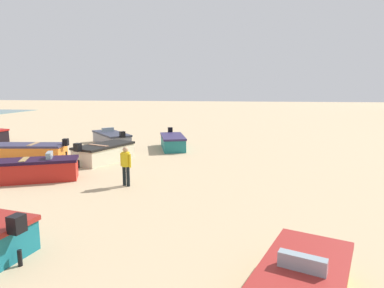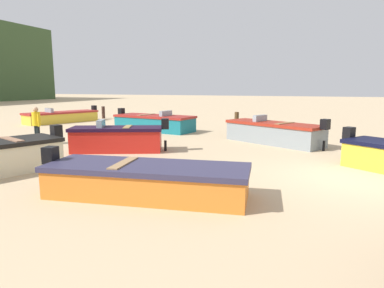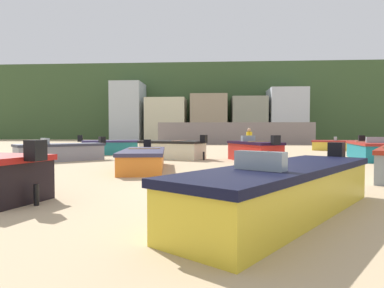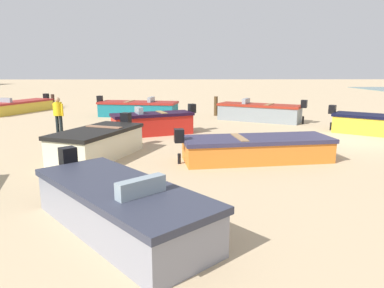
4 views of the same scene
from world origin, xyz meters
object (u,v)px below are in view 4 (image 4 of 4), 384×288
(boat_grey_4, at_px, (120,207))
(beach_walker_distant, at_px, (58,112))
(boat_grey_6, at_px, (259,112))
(mooring_post_mid_beach, at_px, (216,106))
(boat_orange_0, at_px, (256,149))
(boat_teal_2, at_px, (138,109))
(boat_yellow_3, at_px, (18,107))
(boat_cream_1, at_px, (98,143))
(mooring_post_near_water, at_px, (53,101))
(boat_red_7, at_px, (153,123))

(boat_grey_4, distance_m, beach_walker_distant, 10.45)
(boat_grey_6, xyz_separation_m, mooring_post_mid_beach, (2.30, 2.18, 0.11))
(boat_orange_0, distance_m, boat_teal_2, 11.72)
(boat_teal_2, distance_m, boat_grey_6, 7.18)
(boat_grey_4, bearing_deg, boat_teal_2, -124.87)
(boat_teal_2, xyz_separation_m, mooring_post_mid_beach, (0.19, -4.68, 0.13))
(boat_yellow_3, bearing_deg, boat_cream_1, 145.07)
(boat_grey_4, xyz_separation_m, mooring_post_mid_beach, (15.56, -3.03, 0.15))
(boat_teal_2, relative_size, mooring_post_mid_beach, 4.28)
(boat_yellow_3, xyz_separation_m, mooring_post_mid_beach, (-1.69, -12.75, 0.20))
(boat_orange_0, height_order, boat_yellow_3, boat_yellow_3)
(boat_teal_2, height_order, boat_grey_4, boat_teal_2)
(boat_orange_0, distance_m, beach_walker_distant, 9.06)
(boat_orange_0, xyz_separation_m, beach_walker_distant, (4.72, 7.72, 0.57))
(boat_grey_6, bearing_deg, boat_orange_0, -163.31)
(boat_yellow_3, distance_m, mooring_post_near_water, 3.66)
(boat_teal_2, height_order, beach_walker_distant, beach_walker_distant)
(mooring_post_near_water, xyz_separation_m, beach_walker_distant, (-11.27, -4.37, 0.48))
(mooring_post_mid_beach, bearing_deg, boat_cream_1, 155.55)
(boat_cream_1, distance_m, boat_grey_4, 5.52)
(boat_red_7, bearing_deg, boat_yellow_3, 27.82)
(boat_teal_2, relative_size, beach_walker_distant, 3.08)
(boat_cream_1, xyz_separation_m, boat_yellow_3, (11.98, 8.07, -0.09))
(boat_red_7, xyz_separation_m, mooring_post_mid_beach, (6.25, -3.27, 0.09))
(boat_yellow_3, bearing_deg, boat_teal_2, -172.01)
(boat_red_7, relative_size, beach_walker_distant, 2.32)
(boat_yellow_3, distance_m, boat_grey_6, 15.45)
(boat_orange_0, xyz_separation_m, boat_grey_6, (8.48, -1.84, 0.10))
(boat_red_7, bearing_deg, mooring_post_mid_beach, -49.82)
(boat_grey_6, xyz_separation_m, mooring_post_near_water, (7.50, 13.93, -0.01))
(boat_cream_1, bearing_deg, boat_orange_0, -163.80)
(boat_orange_0, height_order, mooring_post_near_water, boat_orange_0)
(boat_red_7, bearing_deg, boat_teal_2, -9.11)
(boat_grey_4, relative_size, mooring_post_near_water, 4.26)
(boat_orange_0, distance_m, boat_yellow_3, 18.07)
(beach_walker_distant, bearing_deg, boat_cream_1, 144.01)
(boat_cream_1, relative_size, boat_grey_6, 0.80)
(boat_cream_1, bearing_deg, boat_grey_4, 129.23)
(boat_grey_6, distance_m, beach_walker_distant, 10.29)
(boat_teal_2, xyz_separation_m, boat_red_7, (-6.06, -1.41, 0.04))
(boat_teal_2, height_order, mooring_post_mid_beach, boat_teal_2)
(boat_cream_1, distance_m, boat_teal_2, 10.10)
(boat_grey_4, xyz_separation_m, boat_red_7, (9.30, 0.24, 0.06))
(boat_cream_1, xyz_separation_m, boat_grey_4, (-5.26, -1.65, -0.05))
(boat_grey_6, bearing_deg, boat_grey_4, -172.51)
(boat_red_7, bearing_deg, boat_cream_1, 138.51)
(boat_grey_4, distance_m, mooring_post_near_water, 22.52)
(mooring_post_mid_beach, bearing_deg, boat_yellow_3, 82.47)
(boat_grey_6, distance_m, boat_red_7, 6.73)
(mooring_post_near_water, distance_m, mooring_post_mid_beach, 12.85)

